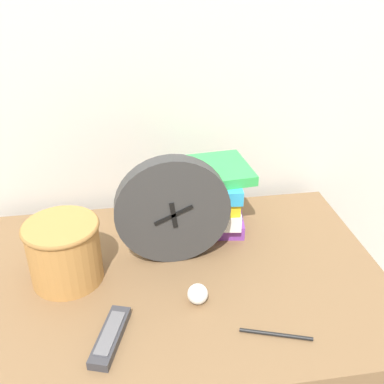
{
  "coord_description": "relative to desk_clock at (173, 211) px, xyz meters",
  "views": [
    {
      "loc": [
        -0.09,
        -0.51,
        1.46
      ],
      "look_at": [
        0.06,
        0.47,
        0.9
      ],
      "focal_mm": 42.0,
      "sensor_mm": 36.0,
      "label": 1
    }
  ],
  "objects": [
    {
      "name": "desk_clock",
      "position": [
        0.0,
        0.0,
        0.0
      ],
      "size": [
        0.28,
        0.05,
        0.28
      ],
      "color": "#333333",
      "rests_on": "desk"
    },
    {
      "name": "pen",
      "position": [
        0.18,
        -0.29,
        -0.14
      ],
      "size": [
        0.15,
        0.06,
        0.01
      ],
      "color": "black",
      "rests_on": "desk"
    },
    {
      "name": "crumpled_paper_ball",
      "position": [
        0.03,
        -0.17,
        -0.12
      ],
      "size": [
        0.05,
        0.05,
        0.05
      ],
      "color": "white",
      "rests_on": "desk"
    },
    {
      "name": "book_stack",
      "position": [
        0.11,
        0.12,
        -0.05
      ],
      "size": [
        0.24,
        0.21,
        0.19
      ],
      "color": "#7A3899",
      "rests_on": "desk"
    },
    {
      "name": "desk",
      "position": [
        -0.01,
        -0.07,
        -0.51
      ],
      "size": [
        1.03,
        0.68,
        0.75
      ],
      "color": "brown",
      "rests_on": "ground_plane"
    },
    {
      "name": "tv_remote",
      "position": [
        -0.16,
        -0.25,
        -0.13
      ],
      "size": [
        0.09,
        0.16,
        0.02
      ],
      "color": "#333338",
      "rests_on": "desk"
    },
    {
      "name": "basket",
      "position": [
        -0.26,
        -0.04,
        -0.06
      ],
      "size": [
        0.18,
        0.18,
        0.15
      ],
      "color": "#B27A3D",
      "rests_on": "desk"
    },
    {
      "name": "wall_back",
      "position": [
        -0.01,
        0.34,
        0.31
      ],
      "size": [
        6.0,
        0.04,
        2.4
      ],
      "color": "beige",
      "rests_on": "ground_plane"
    }
  ]
}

